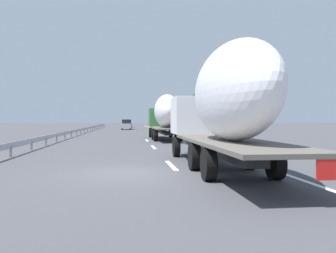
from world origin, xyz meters
name	(u,v)px	position (x,y,z in m)	size (l,w,h in m)	color
ground_plane	(127,133)	(40.00, 0.00, 0.00)	(260.00, 260.00, 0.00)	#424247
lane_stripe_0	(171,165)	(2.00, -1.80, 0.00)	(3.20, 0.20, 0.01)	white
lane_stripe_1	(154,147)	(11.93, -1.80, 0.00)	(3.20, 0.20, 0.01)	white
lane_stripe_2	(147,140)	(20.10, -1.80, 0.00)	(3.20, 0.20, 0.01)	white
lane_stripe_3	(141,134)	(34.59, -1.80, 0.00)	(3.20, 0.20, 0.01)	white
lane_stripe_4	(140,134)	(35.46, -1.80, 0.00)	(3.20, 0.20, 0.01)	white
lane_stripe_5	(137,130)	(51.89, -1.80, 0.00)	(3.20, 0.20, 0.01)	white
lane_stripe_6	(137,130)	(51.42, -1.80, 0.00)	(3.20, 0.20, 0.01)	white
edge_line_right	(161,131)	(45.00, -5.50, 0.00)	(110.00, 0.20, 0.01)	white
truck_lead	(165,114)	(20.97, -3.60, 2.42)	(12.63, 2.55, 4.22)	#387038
truck_trailing	(223,102)	(0.34, -3.60, 2.60)	(13.77, 2.55, 4.61)	silver
car_black_suv	(127,124)	(69.69, -0.15, 0.96)	(4.75, 1.89, 1.91)	black
car_blue_sedan	(127,123)	(92.60, -0.22, 0.93)	(4.02, 1.84, 1.83)	#28479E
car_silver_hatch	(126,125)	(55.29, 0.10, 0.96)	(4.56, 1.80, 1.92)	#ADB2B7
road_sign	(175,118)	(37.27, -6.70, 2.07)	(0.10, 0.90, 2.98)	gray
tree_0	(214,102)	(26.50, -9.68, 3.89)	(2.50, 2.50, 6.08)	#472D19
tree_1	(197,104)	(48.05, -12.07, 4.53)	(3.14, 3.14, 7.11)	#472D19
tree_2	(170,111)	(70.43, -10.18, 3.95)	(3.84, 3.84, 6.56)	#472D19
tree_3	(194,107)	(40.35, -10.06, 3.85)	(3.79, 3.79, 5.91)	#472D19
guardrail_median	(88,128)	(43.00, 6.00, 0.58)	(94.00, 0.10, 0.76)	#9EA0A5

